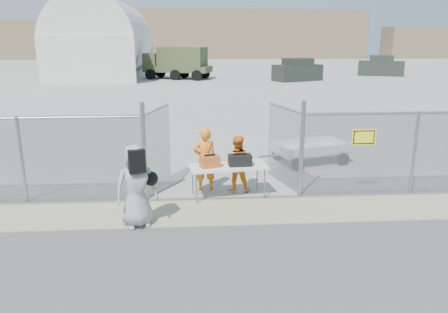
{
  "coord_description": "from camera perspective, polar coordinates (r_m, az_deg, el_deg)",
  "views": [
    {
      "loc": [
        -0.74,
        -8.67,
        4.03
      ],
      "look_at": [
        0.0,
        2.0,
        1.1
      ],
      "focal_mm": 35.0,
      "sensor_mm": 36.0,
      "label": 1
    }
  ],
  "objects": [
    {
      "name": "ground",
      "position": [
        9.59,
        0.84,
        -9.54
      ],
      "size": [
        160.0,
        160.0,
        0.0
      ],
      "primitive_type": "plane",
      "color": "#414141"
    },
    {
      "name": "tarmac_inside",
      "position": [
        50.83,
        -3.19,
        10.76
      ],
      "size": [
        160.0,
        80.0,
        0.01
      ],
      "primitive_type": "cube",
      "color": "#97988F",
      "rests_on": "ground"
    },
    {
      "name": "dirt_strip",
      "position": [
        10.5,
        0.38,
        -7.21
      ],
      "size": [
        44.0,
        1.6,
        0.01
      ],
      "primitive_type": "cube",
      "color": "tan",
      "rests_on": "ground"
    },
    {
      "name": "distant_hills",
      "position": [
        86.86,
        -0.2,
        15.64
      ],
      "size": [
        140.0,
        6.0,
        9.0
      ],
      "primitive_type": null,
      "color": "#7F684F",
      "rests_on": "ground"
    },
    {
      "name": "chain_link_fence",
      "position": [
        11.09,
        0.0,
        0.0
      ],
      "size": [
        40.0,
        0.2,
        2.2
      ],
      "primitive_type": null,
      "color": "gray",
      "rests_on": "ground"
    },
    {
      "name": "quonset_hangar",
      "position": [
        49.54,
        -15.27,
        14.78
      ],
      "size": [
        9.0,
        18.0,
        8.0
      ],
      "primitive_type": null,
      "color": "silver",
      "rests_on": "ground"
    },
    {
      "name": "folding_table",
      "position": [
        11.34,
        0.54,
        -3.22
      ],
      "size": [
        2.08,
        1.1,
        0.84
      ],
      "primitive_type": null,
      "rotation": [
        0.0,
        0.0,
        0.14
      ],
      "color": "white",
      "rests_on": "ground"
    },
    {
      "name": "orange_bag",
      "position": [
        11.04,
        -1.86,
        -0.65
      ],
      "size": [
        0.54,
        0.44,
        0.29
      ],
      "primitive_type": "cube",
      "rotation": [
        0.0,
        0.0,
        0.31
      ],
      "color": "#C75820",
      "rests_on": "folding_table"
    },
    {
      "name": "black_duffel",
      "position": [
        11.19,
        2.1,
        -0.47
      ],
      "size": [
        0.6,
        0.38,
        0.28
      ],
      "primitive_type": "cube",
      "rotation": [
        0.0,
        0.0,
        0.06
      ],
      "color": "black",
      "rests_on": "folding_table"
    },
    {
      "name": "security_worker_left",
      "position": [
        11.7,
        -2.52,
        -0.4
      ],
      "size": [
        0.67,
        0.48,
        1.72
      ],
      "primitive_type": "imported",
      "rotation": [
        0.0,
        0.0,
        3.25
      ],
      "color": "orange",
      "rests_on": "ground"
    },
    {
      "name": "security_worker_right",
      "position": [
        11.64,
        1.67,
        -0.95
      ],
      "size": [
        0.8,
        0.65,
        1.54
      ],
      "primitive_type": "imported",
      "rotation": [
        0.0,
        0.0,
        3.05
      ],
      "color": "orange",
      "rests_on": "ground"
    },
    {
      "name": "visitor",
      "position": [
        9.64,
        -11.39,
        -3.79
      ],
      "size": [
        1.04,
        0.84,
        1.85
      ],
      "primitive_type": "imported",
      "rotation": [
        0.0,
        0.0,
        0.32
      ],
      "color": "#969696",
      "rests_on": "ground"
    },
    {
      "name": "utility_trailer",
      "position": [
        14.7,
        11.17,
        0.61
      ],
      "size": [
        3.37,
        2.38,
        0.74
      ],
      "primitive_type": null,
      "rotation": [
        0.0,
        0.0,
        0.29
      ],
      "color": "white",
      "rests_on": "ground"
    },
    {
      "name": "military_truck",
      "position": [
        44.2,
        -6.07,
        12.02
      ],
      "size": [
        6.91,
        4.42,
        3.09
      ],
      "primitive_type": null,
      "rotation": [
        0.0,
        0.0,
        -0.34
      ],
      "color": "#404A2A",
      "rests_on": "ground"
    },
    {
      "name": "parked_vehicle_near",
      "position": [
        42.69,
        9.57,
        11.09
      ],
      "size": [
        5.01,
        3.76,
        2.07
      ],
      "primitive_type": null,
      "rotation": [
        0.0,
        0.0,
        0.42
      ],
      "color": "#262C25",
      "rests_on": "ground"
    },
    {
      "name": "parked_vehicle_mid",
      "position": [
        50.83,
        19.81,
        11.09
      ],
      "size": [
        5.11,
        3.73,
        2.11
      ],
      "primitive_type": null,
      "rotation": [
        0.0,
        0.0,
        -0.39
      ],
      "color": "#262C25",
      "rests_on": "ground"
    }
  ]
}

